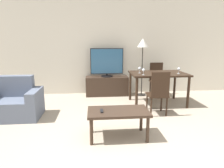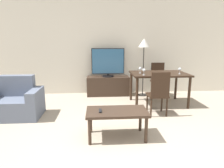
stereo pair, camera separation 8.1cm
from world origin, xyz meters
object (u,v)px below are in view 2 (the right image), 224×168
Objects in this scene: dining_chair_near at (159,92)px; wine_glass_right at (144,71)px; wine_glass_center at (140,69)px; tv_stand at (108,86)px; coffee_table at (117,114)px; remote_primary at (100,111)px; tv at (108,63)px; dining_chair_far at (158,78)px; wine_glass_left at (180,70)px; armchair at (15,103)px; dining_table at (159,77)px; floor_lamp at (144,47)px.

wine_glass_right is at bearing 112.47° from dining_chair_near.
wine_glass_right is (0.03, -0.26, 0.00)m from wine_glass_center.
tv_stand is 1.24× the size of coffee_table.
dining_chair_near is at bearing 43.68° from coffee_table.
wine_glass_center is at bearing 59.74° from remote_primary.
coffee_table is at bearing -89.90° from tv.
coffee_table is 1.04× the size of dining_chair_near.
dining_chair_far reaches higher than tv_stand.
wine_glass_center is (-0.69, -0.78, 0.37)m from dining_chair_far.
dining_chair_near is 6.31× the size of wine_glass_right.
tv_stand is at bearing 173.60° from dining_chair_far.
tv is 6.21× the size of wine_glass_center.
wine_glass_left is 1.00× the size of wine_glass_right.
wine_glass_center is at bearing 169.39° from wine_glass_left.
armchair is 0.89× the size of tv_stand.
coffee_table is 6.55× the size of wine_glass_left.
tv reaches higher than wine_glass_left.
wine_glass_right reaches higher than dining_table.
dining_chair_far is 1.29m from wine_glass_right.
tv is 0.95× the size of coffee_table.
floor_lamp is at bearing 173.00° from dining_chair_far.
armchair is 7.19× the size of wine_glass_center.
dining_chair_far is 1.03m from wine_glass_left.
dining_chair_near is at bearing -106.76° from dining_chair_far.
wine_glass_right is at bearing -58.34° from tv_stand.
tv is 0.69× the size of dining_table.
dining_table is 1.42× the size of dining_chair_near.
remote_primary is 1.03× the size of wine_glass_right.
wine_glass_left is (0.62, -0.99, -0.49)m from floor_lamp.
floor_lamp reaches higher than coffee_table.
dining_chair_near is (-0.23, -0.76, -0.18)m from dining_table.
tv is 1.97m from dining_chair_near.
coffee_table is 1.30m from dining_chair_near.
wine_glass_right is at bearing 6.60° from armchair.
armchair is 2.81m from wine_glass_center.
coffee_table is at bearing 4.66° from remote_primary.
dining_chair_far is 6.31× the size of wine_glass_center.
armchair is 0.80× the size of dining_table.
wine_glass_center is at bearing 95.52° from wine_glass_right.
wine_glass_center is at bearing -107.56° from floor_lamp.
dining_table is at bearing 54.88° from coffee_table.
floor_lamp reaches higher than wine_glass_left.
dining_chair_near is at bearing -138.51° from wine_glass_left.
wine_glass_center reaches higher than remote_primary.
armchair is at bearing -158.15° from dining_chair_far.
floor_lamp is at bearing -6.14° from tv_stand.
dining_table is at bearing -38.12° from tv.
remote_primary is 1.03× the size of wine_glass_left.
dining_table is at bearing 157.20° from wine_glass_left.
tv reaches higher than coffee_table.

